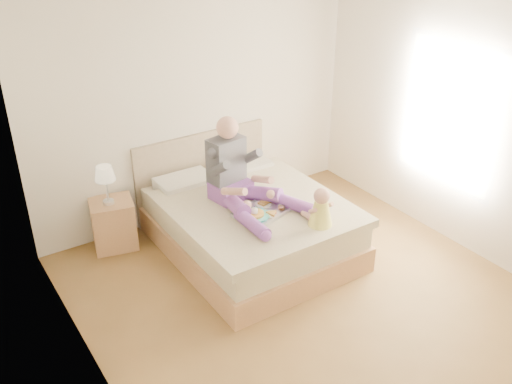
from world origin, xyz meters
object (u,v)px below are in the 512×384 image
adult (239,179)px  baby (320,210)px  nightstand (114,224)px  tray (261,210)px  bed (246,221)px

adult → baby: adult is taller
nightstand → tray: size_ratio=0.91×
baby → bed: bearing=108.0°
adult → tray: bearing=-90.6°
tray → baby: (0.36, -0.49, 0.13)m
nightstand → baby: 2.29m
nightstand → baby: bearing=-34.1°
nightstand → baby: baby is taller
bed → adult: (-0.11, -0.05, 0.56)m
baby → adult: bearing=115.9°
nightstand → adult: adult is taller
nightstand → baby: (1.51, -1.66, 0.49)m
nightstand → tray: (1.15, -1.17, 0.37)m
baby → nightstand: bearing=131.1°
bed → baby: 1.02m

